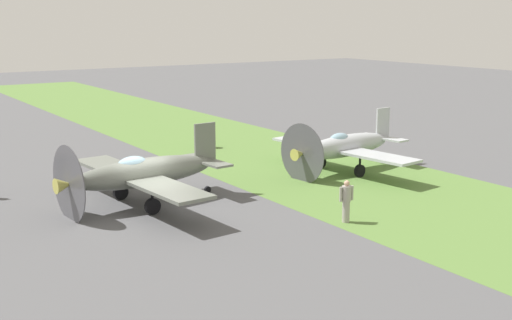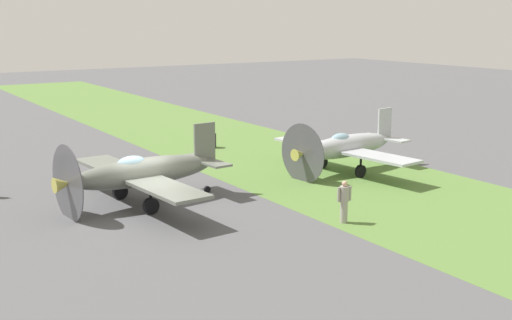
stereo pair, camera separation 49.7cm
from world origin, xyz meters
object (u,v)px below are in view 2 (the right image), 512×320
(airplane_lead, at_px, (141,172))
(airplane_wingman, at_px, (346,146))
(ground_crew_chief, at_px, (344,201))
(fuel_drum, at_px, (211,141))

(airplane_lead, height_order, airplane_wingman, airplane_lead)
(airplane_lead, bearing_deg, ground_crew_chief, -143.92)
(airplane_wingman, distance_m, ground_crew_chief, 9.08)
(airplane_lead, relative_size, fuel_drum, 10.88)
(airplane_wingman, height_order, ground_crew_chief, airplane_wingman)
(ground_crew_chief, height_order, fuel_drum, ground_crew_chief)
(airplane_lead, distance_m, ground_crew_chief, 8.92)
(fuel_drum, bearing_deg, airplane_wingman, -164.04)
(airplane_lead, xyz_separation_m, airplane_wingman, (0.16, -11.67, -0.08))
(airplane_lead, bearing_deg, airplane_wingman, -93.77)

